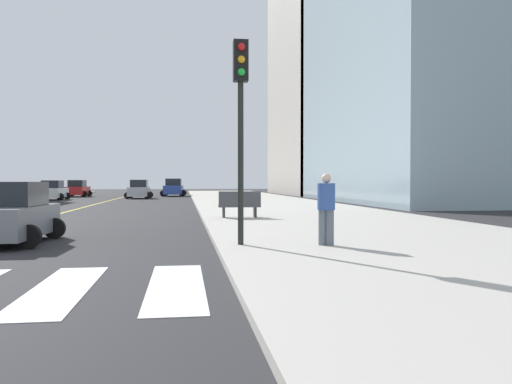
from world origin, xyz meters
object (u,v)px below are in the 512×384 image
car_red_fourth (78,189)px  car_blue_sixth (174,188)px  park_bench (240,205)px  car_silver_second (139,190)px  car_gray_fifth (10,215)px  car_white_nearest (53,191)px  pedestrian_waiting_east (326,206)px  traffic_light_near_corner (241,102)px

car_red_fourth → car_blue_sixth: bearing=5.1°
car_red_fourth → park_bench: car_red_fourth is taller
car_silver_second → car_gray_fifth: car_silver_second is taller
car_white_nearest → car_silver_second: 7.98m
car_blue_sixth → park_bench: car_blue_sixth is taller
car_silver_second → pedestrian_waiting_east: 40.99m
car_silver_second → car_gray_fifth: (-0.34, -37.51, -0.07)m
traffic_light_near_corner → car_white_nearest: bearing=-70.4°
car_white_nearest → traffic_light_near_corner: bearing=-68.9°
car_blue_sixth → traffic_light_near_corner: traffic_light_near_corner is taller
car_red_fourth → traffic_light_near_corner: traffic_light_near_corner is taller
pedestrian_waiting_east → traffic_light_near_corner: bearing=-168.2°
car_silver_second → park_bench: 31.06m
car_white_nearest → car_red_fourth: (0.25, 9.75, 0.02)m
car_red_fourth → pedestrian_waiting_east: 49.30m
car_white_nearest → traffic_light_near_corner: 39.22m
car_blue_sixth → pedestrian_waiting_east: car_blue_sixth is taller
car_red_fourth → car_gray_fifth: 44.77m
park_bench → pedestrian_waiting_east: 9.98m
car_silver_second → pedestrian_waiting_east: pedestrian_waiting_east is taller
traffic_light_near_corner → park_bench: bearing=-95.9°
car_gray_fifth → car_blue_sixth: bearing=-92.7°
car_silver_second → car_gray_fifth: bearing=90.5°
car_red_fourth → car_gray_fifth: size_ratio=1.08×
traffic_light_near_corner → park_bench: (0.98, 9.53, -2.95)m
car_white_nearest → pedestrian_waiting_east: bearing=-66.4°
car_red_fourth → park_bench: (13.88, -37.07, -0.16)m
car_gray_fifth → car_blue_sixth: (3.57, 44.73, 0.15)m
car_red_fourth → pedestrian_waiting_east: pedestrian_waiting_east is taller
pedestrian_waiting_east → car_gray_fifth: bearing=-176.0°
car_silver_second → traffic_light_near_corner: (5.75, -39.85, 2.78)m
car_silver_second → park_bench: car_silver_second is taller
car_white_nearest → traffic_light_near_corner: size_ratio=0.80×
car_red_fourth → traffic_light_near_corner: (12.89, -46.60, 2.79)m
car_silver_second → car_red_fourth: (-7.14, 6.74, -0.01)m
car_gray_fifth → park_bench: car_gray_fifth is taller
car_white_nearest → park_bench: (14.13, -27.32, -0.14)m
car_blue_sixth → traffic_light_near_corner: (2.51, -47.08, 2.70)m
car_silver_second → car_blue_sixth: car_blue_sixth is taller
car_silver_second → park_bench: (6.73, -30.33, -0.17)m
car_gray_fifth → park_bench: 10.08m
car_gray_fifth → car_white_nearest: bearing=-76.6°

